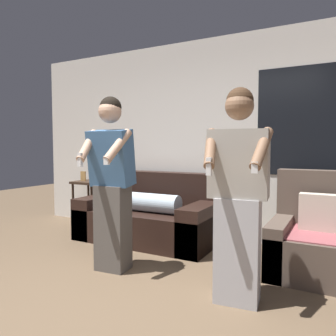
% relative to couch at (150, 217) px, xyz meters
% --- Properties ---
extents(wall_back, '(6.06, 0.07, 2.70)m').
position_rel_couch_xyz_m(wall_back, '(0.73, 0.51, 1.05)').
color(wall_back, silver).
rests_on(wall_back, ground_plane).
extents(couch, '(1.82, 0.97, 0.89)m').
position_rel_couch_xyz_m(couch, '(0.00, 0.00, 0.00)').
color(couch, black).
rests_on(couch, ground_plane).
extents(armchair, '(0.86, 0.93, 1.00)m').
position_rel_couch_xyz_m(armchair, '(2.07, -0.22, 0.01)').
color(armchair, brown).
rests_on(armchair, ground_plane).
extents(side_table, '(0.46, 0.43, 0.85)m').
position_rel_couch_xyz_m(side_table, '(-1.27, 0.24, 0.27)').
color(side_table, '#332319').
rests_on(side_table, ground_plane).
extents(person_left, '(0.48, 0.51, 1.74)m').
position_rel_couch_xyz_m(person_left, '(0.23, -1.12, 0.59)').
color(person_left, '#56514C').
rests_on(person_left, ground_plane).
extents(person_right, '(0.52, 0.49, 1.71)m').
position_rel_couch_xyz_m(person_right, '(1.54, -1.20, 0.56)').
color(person_right, '#B2B2B7').
rests_on(person_right, ground_plane).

